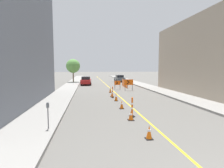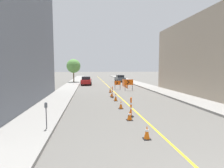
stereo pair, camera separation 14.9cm
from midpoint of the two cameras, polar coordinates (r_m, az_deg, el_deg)
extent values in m
cube|color=gold|center=(36.53, -2.18, 0.23)|extent=(0.12, 67.73, 0.01)
cube|color=gray|center=(36.48, -12.35, 0.24)|extent=(2.68, 67.73, 0.17)
cube|color=gray|center=(37.68, 7.66, 0.46)|extent=(2.68, 67.73, 0.17)
cube|color=tan|center=(22.50, 32.03, 7.62)|extent=(6.00, 19.09, 8.84)
cube|color=black|center=(8.33, 11.81, -17.09)|extent=(0.33, 0.33, 0.03)
cone|color=orange|center=(8.22, 11.85, -15.05)|extent=(0.26, 0.26, 0.60)
cylinder|color=white|center=(8.19, 11.86, -14.57)|extent=(0.14, 0.14, 0.10)
cube|color=black|center=(10.91, 6.15, -11.59)|extent=(0.37, 0.37, 0.03)
cone|color=orange|center=(10.83, 6.16, -10.12)|extent=(0.30, 0.30, 0.55)
cylinder|color=white|center=(10.81, 6.16, -9.78)|extent=(0.15, 0.15, 0.09)
cube|color=black|center=(13.79, 3.23, -8.00)|extent=(0.35, 0.35, 0.03)
cone|color=orange|center=(13.72, 3.24, -6.70)|extent=(0.28, 0.28, 0.61)
cylinder|color=white|center=(13.70, 3.24, -6.41)|extent=(0.15, 0.15, 0.10)
cube|color=black|center=(16.96, 1.46, -5.49)|extent=(0.37, 0.37, 0.03)
cone|color=orange|center=(16.89, 1.46, -4.27)|extent=(0.29, 0.29, 0.71)
cylinder|color=white|center=(16.88, 1.46, -3.98)|extent=(0.15, 0.15, 0.11)
cube|color=black|center=(19.47, 0.14, -4.11)|extent=(0.41, 0.41, 0.03)
cone|color=orange|center=(19.43, 0.14, -3.37)|extent=(0.33, 0.33, 0.47)
cylinder|color=white|center=(19.42, 0.14, -3.21)|extent=(0.17, 0.17, 0.08)
cube|color=black|center=(22.68, -0.39, -2.78)|extent=(0.34, 0.34, 0.03)
cone|color=orange|center=(22.63, -0.39, -1.84)|extent=(0.27, 0.27, 0.72)
cylinder|color=white|center=(22.62, -0.39, -1.63)|extent=(0.14, 0.14, 0.11)
cube|color=black|center=(11.70, 6.55, -10.42)|extent=(0.35, 0.35, 0.04)
cylinder|color=#EF560C|center=(11.55, 6.58, -7.59)|extent=(0.11, 0.11, 1.15)
cylinder|color=white|center=(11.57, 6.58, -7.87)|extent=(0.12, 0.12, 0.11)
cylinder|color=white|center=(11.50, 6.59, -6.37)|extent=(0.12, 0.12, 0.11)
sphere|color=#EF560C|center=(11.43, 6.61, -4.63)|extent=(0.12, 0.12, 0.12)
cube|color=black|center=(18.76, 0.31, -4.45)|extent=(0.30, 0.30, 0.04)
cylinder|color=#EF560C|center=(18.67, 0.31, -2.73)|extent=(0.09, 0.09, 1.10)
cylinder|color=white|center=(18.68, 0.31, -2.89)|extent=(0.11, 0.11, 0.11)
cylinder|color=white|center=(18.64, 0.31, -1.99)|extent=(0.11, 0.11, 0.11)
sphere|color=#EF560C|center=(18.60, 0.31, -0.96)|extent=(0.10, 0.10, 0.10)
cube|color=#EF560C|center=(25.72, 1.98, 0.36)|extent=(0.91, 0.08, 0.60)
cube|color=black|center=(25.67, 1.85, 0.54)|extent=(0.30, 0.03, 0.30)
cube|color=black|center=(25.68, 1.85, 0.17)|extent=(0.30, 0.03, 0.30)
cylinder|color=black|center=(25.73, 1.13, -1.09)|extent=(0.06, 0.06, 0.70)
cylinder|color=black|center=(25.85, 2.82, -1.06)|extent=(0.06, 0.06, 0.70)
cube|color=#EF560C|center=(24.74, 5.68, 0.59)|extent=(1.24, 0.18, 0.79)
cube|color=black|center=(24.67, 5.50, 0.84)|extent=(0.37, 0.06, 0.37)
cube|color=black|center=(24.69, 5.49, 0.33)|extent=(0.37, 0.06, 0.37)
cylinder|color=black|center=(24.70, 4.48, -1.25)|extent=(0.06, 0.06, 0.79)
cylinder|color=black|center=(24.94, 6.84, -1.21)|extent=(0.06, 0.06, 0.79)
cube|color=#EF560C|center=(29.46, 4.35, 0.21)|extent=(0.15, 4.91, 1.22)
cylinder|color=#262626|center=(27.06, 5.30, -0.24)|extent=(0.05, 0.05, 1.22)
cylinder|color=#262626|center=(31.87, 3.54, 0.59)|extent=(0.05, 0.05, 1.22)
cube|color=maroon|center=(33.43, -8.26, 0.88)|extent=(2.00, 4.38, 0.72)
cube|color=black|center=(33.18, -8.27, 1.95)|extent=(1.62, 2.01, 0.55)
cylinder|color=black|center=(34.81, -9.63, 0.44)|extent=(0.25, 0.65, 0.64)
cylinder|color=black|center=(34.79, -6.82, 0.47)|extent=(0.25, 0.65, 0.64)
cylinder|color=black|center=(32.16, -9.80, 0.05)|extent=(0.25, 0.65, 0.64)
cylinder|color=black|center=(32.14, -6.75, 0.08)|extent=(0.25, 0.65, 0.64)
cube|color=#474C51|center=(40.63, 2.71, 1.68)|extent=(1.94, 4.35, 0.72)
cube|color=black|center=(40.38, 2.76, 2.56)|extent=(1.59, 1.98, 0.55)
cylinder|color=black|center=(41.82, 1.22, 1.29)|extent=(0.24, 0.65, 0.64)
cylinder|color=black|center=(42.12, 3.52, 1.31)|extent=(0.24, 0.65, 0.64)
cylinder|color=black|center=(39.20, 1.82, 1.03)|extent=(0.24, 0.65, 0.64)
cylinder|color=black|center=(39.51, 4.27, 1.05)|extent=(0.24, 0.65, 0.64)
cylinder|color=#4C4C51|center=(9.36, -20.22, -10.38)|extent=(0.05, 0.05, 1.05)
cube|color=#565B60|center=(9.21, -20.34, -6.57)|extent=(0.12, 0.10, 0.22)
sphere|color=#565B60|center=(9.19, -20.36, -5.90)|extent=(0.11, 0.11, 0.11)
cylinder|color=#4C3823|center=(38.93, -12.28, 2.40)|extent=(0.24, 0.24, 2.34)
sphere|color=#568E42|center=(38.89, -12.35, 5.77)|extent=(2.98, 2.98, 2.98)
camera|label=1|loc=(0.07, -89.82, 0.02)|focal=28.00mm
camera|label=2|loc=(0.07, 90.18, -0.02)|focal=28.00mm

